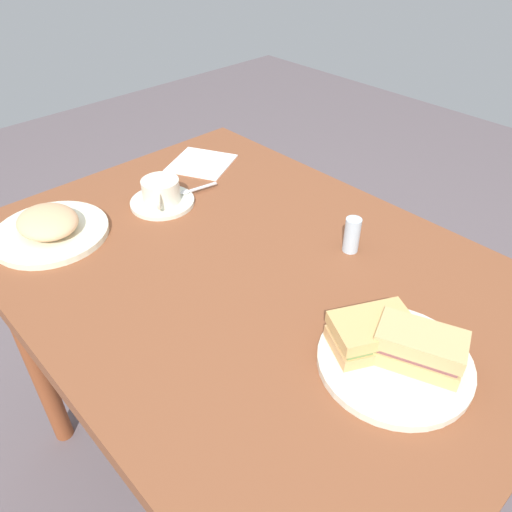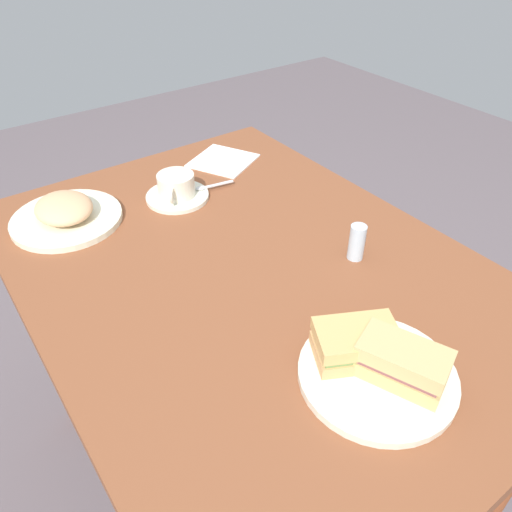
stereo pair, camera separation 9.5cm
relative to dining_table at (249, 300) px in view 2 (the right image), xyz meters
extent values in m
plane|color=#63575C|center=(0.00, 0.00, -0.68)|extent=(6.00, 6.00, 0.00)
cube|color=brown|center=(0.00, 0.00, 0.07)|extent=(1.11, 0.81, 0.04)
cylinder|color=brown|center=(-0.49, -0.34, -0.32)|extent=(0.05, 0.05, 0.73)
cylinder|color=brown|center=(0.49, -0.34, -0.32)|extent=(0.05, 0.05, 0.73)
cylinder|color=brown|center=(0.49, 0.34, -0.32)|extent=(0.05, 0.05, 0.73)
cylinder|color=silver|center=(-0.34, 0.00, 0.10)|extent=(0.24, 0.24, 0.01)
cube|color=tan|center=(-0.36, -0.02, 0.12)|extent=(0.15, 0.11, 0.03)
cube|color=#844B4D|center=(-0.36, -0.02, 0.13)|extent=(0.13, 0.11, 0.01)
cube|color=tan|center=(-0.36, -0.02, 0.15)|extent=(0.15, 0.11, 0.03)
cube|color=tan|center=(-0.29, 0.01, 0.11)|extent=(0.13, 0.15, 0.02)
cube|color=#70904E|center=(-0.29, 0.01, 0.13)|extent=(0.12, 0.14, 0.01)
cube|color=tan|center=(-0.29, 0.01, 0.15)|extent=(0.13, 0.15, 0.02)
cylinder|color=silver|center=(0.31, -0.01, 0.09)|extent=(0.15, 0.15, 0.01)
cylinder|color=silver|center=(0.31, -0.01, 0.13)|extent=(0.09, 0.09, 0.05)
cylinder|color=#A37F51|center=(0.31, -0.01, 0.15)|extent=(0.08, 0.08, 0.01)
torus|color=silver|center=(0.27, 0.02, 0.13)|extent=(0.04, 0.03, 0.04)
cube|color=silver|center=(0.29, -0.12, 0.10)|extent=(0.02, 0.08, 0.00)
ellipsoid|color=silver|center=(0.30, -0.07, 0.10)|extent=(0.02, 0.03, 0.01)
cylinder|color=silver|center=(0.37, 0.23, 0.10)|extent=(0.24, 0.24, 0.01)
ellipsoid|color=#E1AC7C|center=(0.37, 0.23, 0.13)|extent=(0.14, 0.12, 0.04)
cube|color=white|center=(0.41, -0.20, 0.09)|extent=(0.20, 0.20, 0.00)
cylinder|color=silver|center=(-0.10, -0.19, 0.13)|extent=(0.03, 0.03, 0.08)
camera|label=1|loc=(-0.56, 0.51, 0.70)|focal=34.80mm
camera|label=2|loc=(-0.62, 0.44, 0.70)|focal=34.80mm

